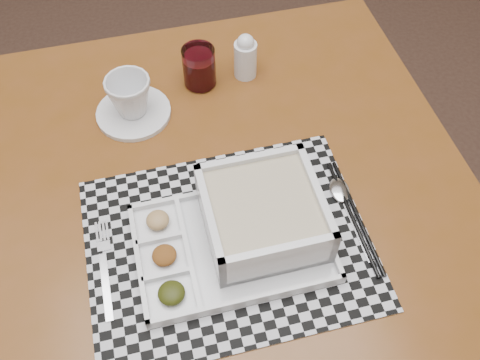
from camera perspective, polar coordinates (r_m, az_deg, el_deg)
The scene contains 10 objects.
dining_table at distance 1.03m, azimuth -2.49°, elevation -3.35°, with size 1.06×1.06×0.71m.
placemat at distance 0.91m, azimuth -1.25°, elevation -6.69°, with size 0.47×0.37×0.00m, color #B4B4BC.
serving_tray at distance 0.89m, azimuth 1.47°, elevation -4.55°, with size 0.35×0.27×0.09m.
fork at distance 0.91m, azimuth -14.09°, elevation -8.88°, with size 0.04×0.19×0.00m.
spoon at distance 0.97m, azimuth 10.85°, elevation -1.68°, with size 0.04×0.18×0.01m.
chopsticks at distance 0.95m, azimuth 12.15°, elevation -3.79°, with size 0.05×0.24×0.01m.
saucer at distance 1.11m, azimuth -11.27°, elevation 7.06°, with size 0.15×0.15×0.01m, color silver.
cup at distance 1.07m, azimuth -11.67°, elevation 8.75°, with size 0.09×0.09×0.08m, color silver.
juice_glass at distance 1.13m, azimuth -4.36°, elevation 11.77°, with size 0.07×0.07×0.09m.
creamer_bottle at distance 1.14m, azimuth 0.58°, elevation 13.05°, with size 0.05×0.05×0.10m.
Camera 1 is at (0.53, -0.51, 1.51)m, focal length 40.00 mm.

